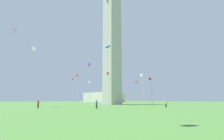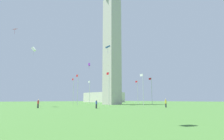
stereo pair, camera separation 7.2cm
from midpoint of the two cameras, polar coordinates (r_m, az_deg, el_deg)
The scene contains 18 objects.
ground_plane at distance 61.22m, azimuth -0.03°, elevation -10.89°, with size 260.00×260.00×0.00m, color #3D6B2D.
obelisk_monument at distance 64.33m, azimuth -0.03°, elevation 8.56°, with size 4.71×4.71×42.85m.
flagpole_n at distance 71.83m, azimuth -7.19°, elevation -6.66°, with size 1.12×0.14×9.06m.
flagpole_ne at distance 63.53m, azimuth -12.23°, elevation -6.18°, with size 1.12×0.14×9.06m.
flagpole_e at distance 53.44m, azimuth -10.87°, elevation -5.65°, with size 1.12×0.14×9.06m.
flagpole_se at distance 48.06m, azimuth -1.02°, elevation -5.42°, with size 1.12×0.14×9.06m.
flagpole_s at distance 52.13m, azimuth 9.75°, elevation -5.59°, with size 1.12×0.14×9.06m.
flagpole_sw at distance 61.98m, azimuth 12.40°, elevation -6.09°, with size 1.12×0.14×9.06m.
flagpole_w at distance 70.87m, azimuth 8.08°, elevation -6.61°, with size 1.12×0.14×9.06m.
flagpole_nw at distance 74.62m, azimuth 0.55°, elevation -6.83°, with size 1.12×0.14×9.06m.
person_blue_shirt at distance 33.94m, azimuth -4.99°, elevation -10.72°, with size 0.32×0.32×1.59m.
person_red_shirt at distance 37.97m, azimuth -22.40°, elevation -9.87°, with size 0.32×0.32×1.65m.
person_yellow_shirt at distance 39.88m, azimuth 16.65°, elevation -10.02°, with size 0.32×0.32×1.79m.
kite_blue_diamond at distance 53.39m, azimuth -1.35°, elevation 7.31°, with size 1.99×1.99×2.35m.
kite_white_box at distance 48.87m, azimuth -23.60°, elevation 6.09°, with size 1.19×1.09×2.14m.
kite_red_diamond at distance 55.75m, azimuth -28.47°, elevation 11.29°, with size 1.26×1.22×1.57m.
kite_purple_box at distance 56.50m, azimuth -7.29°, elevation 1.74°, with size 0.86×0.71×1.83m.
distant_building at distance 118.56m, azimuth -2.79°, elevation -8.66°, with size 24.65×14.88×6.18m.
Camera 1 is at (-45.73, 40.66, 1.60)m, focal length 28.85 mm.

